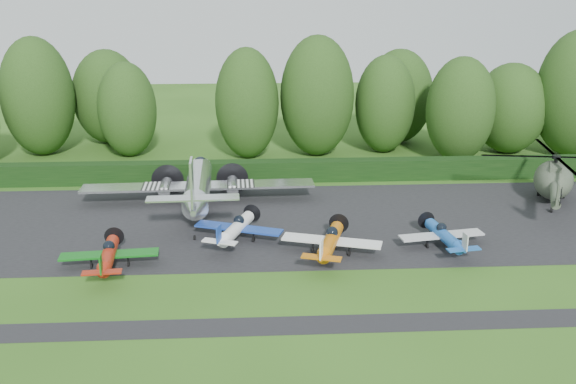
{
  "coord_description": "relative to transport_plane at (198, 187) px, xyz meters",
  "views": [
    {
      "loc": [
        -2.15,
        -37.84,
        18.83
      ],
      "look_at": [
        0.45,
        10.21,
        2.5
      ],
      "focal_mm": 40.0,
      "sensor_mm": 36.0,
      "label": 1
    }
  ],
  "objects": [
    {
      "name": "tree_11",
      "position": [
        21.72,
        21.29,
        3.65
      ],
      "size": [
        7.86,
        7.86,
        10.9
      ],
      "color": "black",
      "rests_on": "ground"
    },
    {
      "name": "tree_7",
      "position": [
        26.4,
        13.01,
        3.71
      ],
      "size": [
        7.12,
        7.12,
        11.02
      ],
      "color": "black",
      "rests_on": "ground"
    },
    {
      "name": "tree_8",
      "position": [
        4.16,
        15.49,
        4.1
      ],
      "size": [
        6.75,
        6.75,
        11.82
      ],
      "color": "black",
      "rests_on": "ground"
    },
    {
      "name": "hedgerow",
      "position": [
        7.01,
        6.87,
        -1.79
      ],
      "size": [
        90.0,
        1.6,
        2.0
      ],
      "primitive_type": "cube",
      "color": "black",
      "rests_on": "ground"
    },
    {
      "name": "ground",
      "position": [
        7.01,
        -14.13,
        -1.79
      ],
      "size": [
        160.0,
        160.0,
        0.0
      ],
      "primitive_type": "plane",
      "color": "#2B5217",
      "rests_on": "ground"
    },
    {
      "name": "light_plane_orange",
      "position": [
        10.07,
        -10.75,
        -0.66
      ],
      "size": [
        7.06,
        7.43,
        2.71
      ],
      "rotation": [
        0.0,
        0.0,
        0.29
      ],
      "color": "#BE640B",
      "rests_on": "ground"
    },
    {
      "name": "tree_9",
      "position": [
        32.96,
        16.05,
        3.16
      ],
      "size": [
        7.93,
        7.93,
        9.92
      ],
      "color": "black",
      "rests_on": "ground"
    },
    {
      "name": "transport_plane",
      "position": [
        0.0,
        0.0,
        0.0
      ],
      "size": [
        20.05,
        15.38,
        6.43
      ],
      "rotation": [
        0.0,
        0.0,
        -0.03
      ],
      "color": "silver",
      "rests_on": "ground"
    },
    {
      "name": "tree_0",
      "position": [
        19.25,
        17.02,
        3.57
      ],
      "size": [
        6.55,
        6.55,
        10.75
      ],
      "color": "black",
      "rests_on": "ground"
    },
    {
      "name": "tree_12",
      "position": [
        -12.02,
        22.84,
        3.65
      ],
      "size": [
        7.98,
        7.98,
        10.89
      ],
      "color": "black",
      "rests_on": "ground"
    },
    {
      "name": "apron",
      "position": [
        7.01,
        -4.13,
        -1.79
      ],
      "size": [
        70.0,
        18.0,
        0.01
      ],
      "primitive_type": "cube",
      "color": "black",
      "rests_on": "ground"
    },
    {
      "name": "light_plane_blue",
      "position": [
        18.44,
        -9.86,
        -0.79
      ],
      "size": [
        6.29,
        6.61,
        2.42
      ],
      "rotation": [
        0.0,
        0.0,
        -0.16
      ],
      "color": "#1B54A6",
      "rests_on": "ground"
    },
    {
      "name": "tree_6",
      "position": [
        -8.72,
        16.8,
        3.31
      ],
      "size": [
        6.26,
        6.26,
        10.24
      ],
      "color": "black",
      "rests_on": "ground"
    },
    {
      "name": "light_plane_red",
      "position": [
        -5.04,
        -12.1,
        -0.74
      ],
      "size": [
        6.54,
        6.88,
        2.52
      ],
      "rotation": [
        0.0,
        0.0,
        -0.08
      ],
      "color": "#9A200E",
      "rests_on": "ground"
    },
    {
      "name": "taxiway_verge",
      "position": [
        7.01,
        -20.13,
        -1.79
      ],
      "size": [
        70.0,
        2.0,
        0.0
      ],
      "primitive_type": "cube",
      "color": "black",
      "rests_on": "ground"
    },
    {
      "name": "tree_2",
      "position": [
        -18.35,
        17.9,
        4.61
      ],
      "size": [
        7.69,
        7.69,
        12.82
      ],
      "color": "black",
      "rests_on": "ground"
    },
    {
      "name": "tree_10",
      "position": [
        39.29,
        14.46,
        5.0
      ],
      "size": [
        8.41,
        8.41,
        13.6
      ],
      "color": "black",
      "rests_on": "ground"
    },
    {
      "name": "tree_1",
      "position": [
        11.69,
        16.2,
        4.68
      ],
      "size": [
        7.95,
        7.95,
        12.97
      ],
      "color": "black",
      "rests_on": "ground"
    },
    {
      "name": "light_plane_white",
      "position": [
        3.41,
        -7.82,
        -0.72
      ],
      "size": [
        6.68,
        7.02,
        2.57
      ],
      "rotation": [
        0.0,
        0.0,
        0.35
      ],
      "color": "white",
      "rests_on": "ground"
    },
    {
      "name": "helicopter",
      "position": [
        30.87,
        -0.13,
        0.39
      ],
      "size": [
        12.63,
        14.79,
        4.07
      ],
      "rotation": [
        0.0,
        0.0,
        0.41
      ],
      "color": "#384232",
      "rests_on": "ground"
    }
  ]
}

